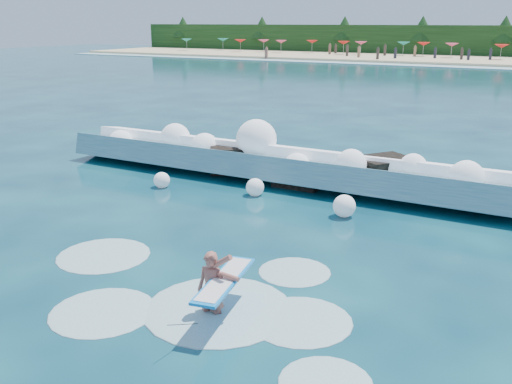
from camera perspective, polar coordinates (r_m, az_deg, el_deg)
ground at (r=15.10m, az=-8.73°, el=-5.49°), size 200.00×200.00×0.00m
beach at (r=89.57m, az=23.89°, el=11.86°), size 140.00×20.00×0.40m
wet_band at (r=78.66m, az=23.03°, el=11.35°), size 140.00×5.00×0.08m
breaking_wave at (r=21.22m, az=1.90°, el=2.72°), size 17.39×2.74×1.50m
rock_cluster at (r=21.24m, az=4.37°, el=2.36°), size 8.19×3.01×1.28m
surfer_with_board at (r=11.42m, az=-4.19°, el=-9.61°), size 1.06×2.85×1.63m
wave_spray at (r=21.37m, az=0.36°, el=4.07°), size 14.97×4.50×2.11m
surf_foam at (r=12.36m, az=-5.85°, el=-10.64°), size 8.87×5.58×0.15m
beach_umbrellas at (r=91.54m, az=24.19°, el=13.20°), size 112.78×6.35×0.50m
beachgoers at (r=87.23m, az=19.65°, el=12.82°), size 105.81×13.44×1.93m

